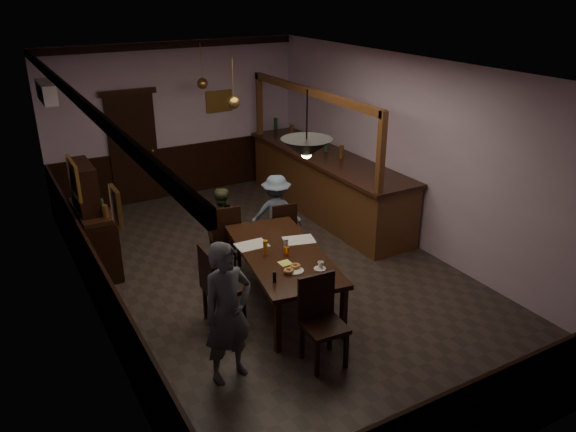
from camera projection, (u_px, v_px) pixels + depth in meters
room at (273, 180)px, 7.72m from camera, size 5.01×8.01×3.01m
dining_table at (282, 257)px, 7.36m from camera, size 1.35×2.34×0.75m
chair_far_left at (225, 233)px, 8.37m from camera, size 0.51×0.51×1.00m
chair_far_right at (282, 227)px, 8.68m from camera, size 0.45×0.45×0.92m
chair_near at (321, 316)px, 6.27m from camera, size 0.48×0.48×1.04m
chair_side at (217, 283)px, 6.92m from camera, size 0.47×0.47×1.06m
person_standing at (228, 313)px, 5.90m from camera, size 0.64×0.48×1.61m
person_seated_left at (221, 224)px, 8.60m from camera, size 0.65×0.55×1.16m
person_seated_right at (276, 213)px, 8.87m from camera, size 0.94×0.79×1.26m
newspaper_left at (252, 245)px, 7.53m from camera, size 0.43×0.31×0.01m
newspaper_right at (299, 240)px, 7.67m from camera, size 0.48×0.40×0.01m
napkin at (285, 263)px, 7.06m from camera, size 0.17×0.17×0.00m
saucer at (320, 269)px, 6.91m from camera, size 0.15×0.15×0.01m
coffee_cup at (321, 264)px, 6.92m from camera, size 0.09×0.09×0.07m
pastry_plate at (295, 271)px, 6.86m from camera, size 0.22×0.22×0.01m
pastry_ring_a at (289, 271)px, 6.80m from camera, size 0.13×0.13×0.04m
pastry_ring_b at (295, 266)px, 6.91m from camera, size 0.13×0.13×0.04m
soda_can at (287, 251)px, 7.23m from camera, size 0.07×0.07×0.12m
beer_glass at (265, 248)px, 7.24m from camera, size 0.06×0.06×0.20m
water_glass at (286, 244)px, 7.40m from camera, size 0.06×0.06×0.15m
pepper_mill at (275, 277)px, 6.59m from camera, size 0.04×0.04×0.14m
sideboard at (93, 228)px, 8.25m from camera, size 0.45×1.26×1.67m
bar_counter at (326, 182)px, 10.32m from camera, size 0.98×4.19×2.35m
door_back at (134, 150)px, 10.65m from camera, size 0.90×0.06×2.10m
ac_unit at (46, 92)px, 8.59m from camera, size 0.20×0.85×0.30m
picture_left_small at (116, 207)px, 5.07m from camera, size 0.04×0.28×0.36m
picture_left_large at (74, 178)px, 7.16m from camera, size 0.04×0.62×0.48m
picture_back at (219, 101)px, 11.18m from camera, size 0.55×0.04×0.42m
pendant_iron at (306, 149)px, 6.01m from camera, size 0.56×0.56×0.74m
pendant_brass_mid at (234, 102)px, 8.62m from camera, size 0.20×0.20×0.81m
pendant_brass_far at (202, 84)px, 10.16m from camera, size 0.20×0.20×0.81m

